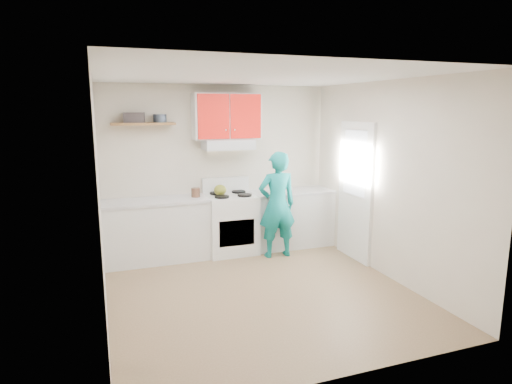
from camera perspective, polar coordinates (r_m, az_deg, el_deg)
name	(u,v)px	position (r m, az deg, el deg)	size (l,w,h in m)	color
floor	(260,291)	(5.57, 0.48, -12.82)	(3.80, 3.80, 0.00)	brown
ceiling	(260,76)	(5.12, 0.53, 14.92)	(3.60, 3.80, 0.04)	white
back_wall	(218,168)	(6.98, -4.93, 3.09)	(3.60, 0.04, 2.60)	beige
front_wall	(344,229)	(3.51, 11.38, -4.82)	(3.60, 0.04, 2.60)	beige
left_wall	(100,199)	(4.88, -19.75, -0.87)	(0.04, 3.80, 2.60)	beige
right_wall	(387,180)	(6.05, 16.72, 1.47)	(0.04, 3.80, 2.60)	beige
door	(355,192)	(6.64, 12.85, 0.06)	(0.05, 0.85, 2.05)	white
door_glass	(355,163)	(6.57, 12.80, 3.69)	(0.01, 0.55, 0.95)	white
counter_left	(157,231)	(6.67, -12.83, -4.97)	(1.52, 0.60, 0.90)	silver
counter_right	(291,219)	(7.24, 4.56, -3.47)	(1.32, 0.60, 0.90)	silver
stove	(231,224)	(6.86, -3.31, -4.18)	(0.76, 0.65, 0.92)	white
range_hood	(228,144)	(6.75, -3.68, 6.22)	(0.76, 0.44, 0.15)	silver
upper_cabinets	(227,116)	(6.79, -3.85, 9.83)	(1.02, 0.33, 0.70)	red
shelf	(143,124)	(6.57, -14.54, 8.61)	(0.90, 0.30, 0.04)	brown
books	(134,118)	(6.57, -15.61, 9.35)	(0.28, 0.20, 0.15)	#383134
tin	(160,118)	(6.61, -12.44, 9.38)	(0.19, 0.19, 0.12)	#333D4C
kettle	(220,190)	(6.74, -4.70, 0.26)	(0.20, 0.20, 0.17)	olive
crock	(196,193)	(6.65, -7.89, -0.16)	(0.13, 0.13, 0.16)	#523424
cutting_board	(283,192)	(7.04, 3.49, -0.04)	(0.28, 0.21, 0.02)	olive
silicone_mat	(305,191)	(7.20, 6.36, 0.09)	(0.31, 0.26, 0.01)	red
person	(277,205)	(6.60, 2.77, -1.67)	(0.59, 0.39, 1.62)	#0D7B79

